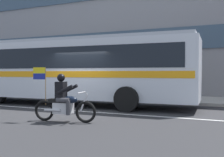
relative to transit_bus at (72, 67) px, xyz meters
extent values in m
plane|color=#2B2B2D|center=(1.18, -1.19, -1.88)|extent=(60.00, 60.00, 0.00)
cube|color=#B7B2A8|center=(1.18, 3.91, -1.81)|extent=(28.00, 3.80, 0.15)
cube|color=silver|center=(1.18, -1.79, -1.88)|extent=(26.60, 0.14, 0.01)
cube|color=gray|center=(1.18, 6.21, 3.51)|extent=(28.00, 0.80, 10.79)
cube|color=#384C60|center=(1.18, 5.77, 1.89)|extent=(25.76, 0.10, 1.40)
cube|color=silver|center=(0.00, 0.01, -0.15)|extent=(12.28, 3.07, 2.70)
cube|color=black|center=(0.00, 0.01, 0.40)|extent=(11.30, 3.07, 0.96)
cube|color=orange|center=(0.00, 0.01, -0.35)|extent=(12.03, 3.09, 0.28)
cube|color=#ADB1BA|center=(0.00, 0.01, 1.26)|extent=(12.03, 2.93, 0.16)
cylinder|color=black|center=(3.35, -1.17, -1.36)|extent=(1.04, 0.30, 1.04)
torus|color=black|center=(3.00, -3.91, -1.54)|extent=(0.70, 0.20, 0.69)
torus|color=black|center=(1.57, -4.16, -1.54)|extent=(0.70, 0.20, 0.69)
cube|color=silver|center=(2.23, -4.04, -1.44)|extent=(0.68, 0.38, 0.36)
ellipsoid|color=black|center=(2.48, -4.00, -1.16)|extent=(0.52, 0.36, 0.24)
cube|color=black|center=(2.04, -4.08, -1.20)|extent=(0.60, 0.35, 0.12)
cylinder|color=silver|center=(2.94, -3.92, -1.24)|extent=(0.28, 0.10, 0.58)
cylinder|color=silver|center=(2.86, -3.94, -0.92)|extent=(0.15, 0.64, 0.04)
cylinder|color=silver|center=(1.96, -4.25, -1.49)|extent=(0.56, 0.18, 0.09)
cube|color=black|center=(2.16, -4.06, -0.86)|extent=(0.34, 0.40, 0.56)
sphere|color=black|center=(2.16, -4.06, -0.45)|extent=(0.26, 0.26, 0.26)
cylinder|color=#38383D|center=(2.27, -3.85, -1.16)|extent=(0.44, 0.22, 0.15)
cylinder|color=#38383D|center=(2.45, -3.82, -1.40)|extent=(0.13, 0.13, 0.46)
cylinder|color=#38383D|center=(2.33, -4.21, -1.16)|extent=(0.44, 0.22, 0.15)
cylinder|color=#38383D|center=(2.51, -4.18, -1.40)|extent=(0.13, 0.13, 0.46)
cylinder|color=black|center=(2.37, -3.82, -0.82)|extent=(0.53, 0.20, 0.32)
cylinder|color=black|center=(2.43, -4.21, -0.82)|extent=(0.53, 0.20, 0.32)
cylinder|color=olive|center=(1.62, -4.15, -0.73)|extent=(0.02, 0.02, 1.25)
cube|color=yellow|center=(1.39, -4.19, -0.21)|extent=(0.44, 0.09, 0.20)
cube|color=navy|center=(1.39, -4.19, -0.41)|extent=(0.44, 0.09, 0.20)
cylinder|color=red|center=(-3.51, 2.59, -1.44)|extent=(0.22, 0.22, 0.58)
sphere|color=red|center=(-3.51, 2.59, -1.08)|extent=(0.20, 0.20, 0.20)
cylinder|color=red|center=(-3.51, 2.45, -1.41)|extent=(0.09, 0.10, 0.09)
camera|label=1|loc=(7.13, -11.22, -0.28)|focal=42.27mm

